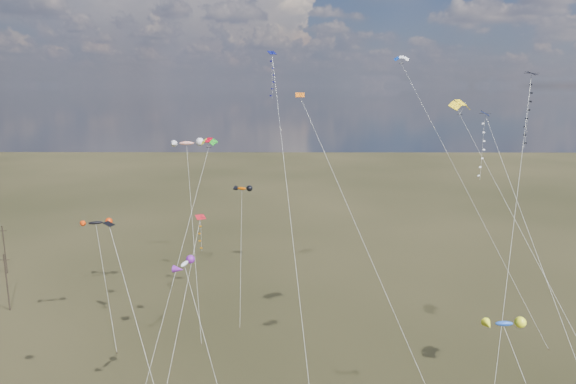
{
  "coord_description": "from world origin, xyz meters",
  "views": [
    {
      "loc": [
        0.36,
        -34.88,
        29.95
      ],
      "look_at": [
        0.0,
        18.0,
        19.0
      ],
      "focal_mm": 32.0,
      "sensor_mm": 36.0,
      "label": 1
    }
  ],
  "objects_px": {
    "parafoil_yellow": "(461,104)",
    "novelty_black_orange": "(96,223)",
    "utility_pole_near": "(7,282)",
    "utility_pole_far": "(5,249)",
    "diamond_black_high": "(526,127)"
  },
  "relations": [
    {
      "from": "parafoil_yellow",
      "to": "novelty_black_orange",
      "type": "bearing_deg",
      "value": 172.36
    },
    {
      "from": "utility_pole_near",
      "to": "novelty_black_orange",
      "type": "bearing_deg",
      "value": -13.73
    },
    {
      "from": "utility_pole_near",
      "to": "parafoil_yellow",
      "type": "xyz_separation_m",
      "value": [
        56.52,
        -9.13,
        24.02
      ]
    },
    {
      "from": "utility_pole_near",
      "to": "diamond_black_high",
      "type": "xyz_separation_m",
      "value": [
        58.78,
        -19.97,
        22.4
      ]
    },
    {
      "from": "utility_pole_near",
      "to": "utility_pole_far",
      "type": "distance_m",
      "value": 16.12
    },
    {
      "from": "utility_pole_far",
      "to": "parafoil_yellow",
      "type": "height_order",
      "value": "parafoil_yellow"
    },
    {
      "from": "utility_pole_far",
      "to": "novelty_black_orange",
      "type": "relative_size",
      "value": 0.58
    },
    {
      "from": "utility_pole_near",
      "to": "diamond_black_high",
      "type": "bearing_deg",
      "value": -18.76
    },
    {
      "from": "utility_pole_far",
      "to": "parafoil_yellow",
      "type": "xyz_separation_m",
      "value": [
        64.52,
        -23.13,
        24.02
      ]
    },
    {
      "from": "utility_pole_near",
      "to": "utility_pole_far",
      "type": "height_order",
      "value": "same"
    },
    {
      "from": "diamond_black_high",
      "to": "novelty_black_orange",
      "type": "relative_size",
      "value": 2.27
    },
    {
      "from": "parafoil_yellow",
      "to": "diamond_black_high",
      "type": "bearing_deg",
      "value": -78.22
    },
    {
      "from": "parafoil_yellow",
      "to": "novelty_black_orange",
      "type": "relative_size",
      "value": 2.11
    },
    {
      "from": "utility_pole_near",
      "to": "novelty_black_orange",
      "type": "height_order",
      "value": "novelty_black_orange"
    },
    {
      "from": "utility_pole_far",
      "to": "parafoil_yellow",
      "type": "bearing_deg",
      "value": -19.72
    }
  ]
}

